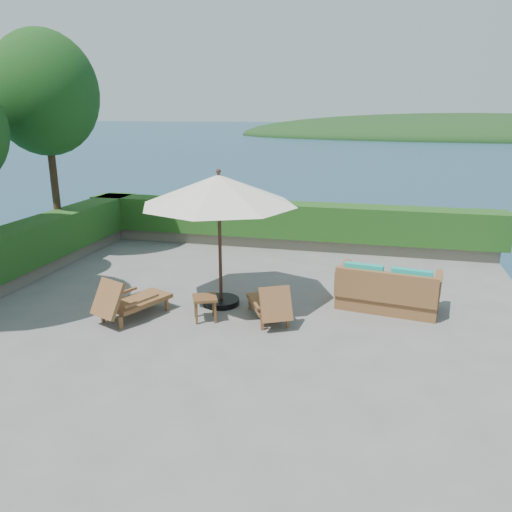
% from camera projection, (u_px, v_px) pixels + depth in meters
% --- Properties ---
extents(ground, '(12.00, 12.00, 0.00)m').
position_uv_depth(ground, '(232.00, 319.00, 9.93)').
color(ground, gray).
rests_on(ground, ground).
extents(foundation, '(12.00, 12.00, 3.00)m').
position_uv_depth(foundation, '(233.00, 388.00, 10.37)').
color(foundation, '#5F564B').
rests_on(foundation, ocean).
extents(ocean, '(600.00, 600.00, 0.00)m').
position_uv_depth(ocean, '(234.00, 447.00, 10.78)').
color(ocean, '#18334C').
rests_on(ocean, ground).
extents(offshore_island, '(126.00, 57.60, 12.60)m').
position_uv_depth(offshore_island, '(466.00, 137.00, 135.55)').
color(offshore_island, '#133216').
rests_on(offshore_island, ocean).
extents(planter_wall_far, '(12.00, 0.60, 0.36)m').
position_uv_depth(planter_wall_far, '(284.00, 241.00, 15.10)').
color(planter_wall_far, gray).
rests_on(planter_wall_far, ground).
extents(hedge_far, '(12.40, 0.90, 1.00)m').
position_uv_depth(hedge_far, '(284.00, 220.00, 14.92)').
color(hedge_far, '#154012').
rests_on(hedge_far, planter_wall_far).
extents(tree_far, '(2.80, 2.80, 6.03)m').
position_uv_depth(tree_far, '(44.00, 94.00, 13.05)').
color(tree_far, '#3C2617').
rests_on(tree_far, ground).
extents(patio_umbrella, '(3.29, 3.29, 2.88)m').
position_uv_depth(patio_umbrella, '(219.00, 191.00, 10.00)').
color(patio_umbrella, black).
rests_on(patio_umbrella, ground).
extents(lounge_left, '(1.22, 1.70, 0.91)m').
position_uv_depth(lounge_left, '(129.00, 300.00, 9.86)').
color(lounge_left, brown).
rests_on(lounge_left, ground).
extents(lounge_right, '(1.18, 1.55, 0.83)m').
position_uv_depth(lounge_right, '(270.00, 304.00, 9.77)').
color(lounge_right, brown).
rests_on(lounge_right, ground).
extents(side_table, '(0.61, 0.61, 0.49)m').
position_uv_depth(side_table, '(205.00, 301.00, 9.77)').
color(side_table, brown).
rests_on(side_table, ground).
extents(wicker_loveseat, '(2.18, 1.34, 1.01)m').
position_uv_depth(wicker_loveseat, '(387.00, 291.00, 10.33)').
color(wicker_loveseat, brown).
rests_on(wicker_loveseat, ground).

